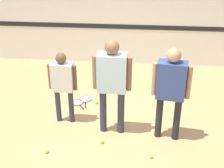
% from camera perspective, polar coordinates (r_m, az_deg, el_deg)
% --- Properties ---
extents(ground_plane, '(16.00, 16.00, 0.00)m').
position_cam_1_polar(ground_plane, '(5.76, -1.38, -8.95)').
color(ground_plane, tan).
extents(wall_back, '(16.00, 0.07, 3.20)m').
position_cam_1_polar(wall_back, '(8.18, 1.28, 14.35)').
color(wall_back, silver).
rests_on(wall_back, ground_plane).
extents(person_instructor, '(0.67, 0.28, 1.76)m').
position_cam_1_polar(person_instructor, '(5.27, -0.00, 1.17)').
color(person_instructor, '#2D334C').
rests_on(person_instructor, ground_plane).
extents(person_student_left, '(0.53, 0.23, 1.40)m').
position_cam_1_polar(person_student_left, '(5.73, -9.00, 0.62)').
color(person_student_left, '#2D334C').
rests_on(person_student_left, ground_plane).
extents(person_student_right, '(0.63, 0.33, 1.69)m').
position_cam_1_polar(person_student_right, '(5.21, 10.74, -0.20)').
color(person_student_right, '#232328').
rests_on(person_student_right, ground_plane).
extents(racket_spare_on_floor, '(0.32, 0.52, 0.03)m').
position_cam_1_polar(racket_spare_on_floor, '(6.80, -4.90, -2.84)').
color(racket_spare_on_floor, blue).
rests_on(racket_spare_on_floor, ground_plane).
extents(racket_second_spare, '(0.38, 0.45, 0.03)m').
position_cam_1_polar(racket_second_spare, '(6.70, -6.32, -3.44)').
color(racket_second_spare, red).
rests_on(racket_second_spare, ground_plane).
extents(tennis_ball_near_instructor, '(0.07, 0.07, 0.07)m').
position_cam_1_polar(tennis_ball_near_instructor, '(5.51, -1.87, -10.47)').
color(tennis_ball_near_instructor, '#CCE038').
rests_on(tennis_ball_near_instructor, ground_plane).
extents(tennis_ball_by_spare_racket, '(0.07, 0.07, 0.07)m').
position_cam_1_polar(tennis_ball_by_spare_racket, '(6.64, -2.85, -3.34)').
color(tennis_ball_by_spare_racket, '#CCE038').
rests_on(tennis_ball_by_spare_racket, ground_plane).
extents(tennis_ball_stray_left, '(0.07, 0.07, 0.07)m').
position_cam_1_polar(tennis_ball_stray_left, '(5.24, 7.19, -12.95)').
color(tennis_ball_stray_left, '#CCE038').
rests_on(tennis_ball_stray_left, ground_plane).
extents(tennis_ball_stray_right, '(0.07, 0.07, 0.07)m').
position_cam_1_polar(tennis_ball_stray_right, '(5.41, -11.87, -11.95)').
color(tennis_ball_stray_right, '#CCE038').
rests_on(tennis_ball_stray_right, ground_plane).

